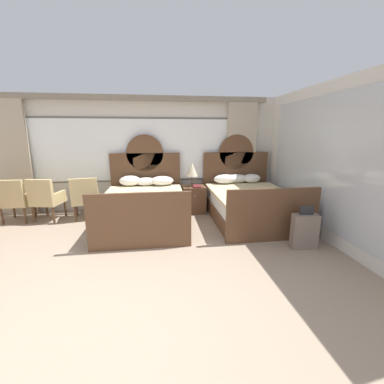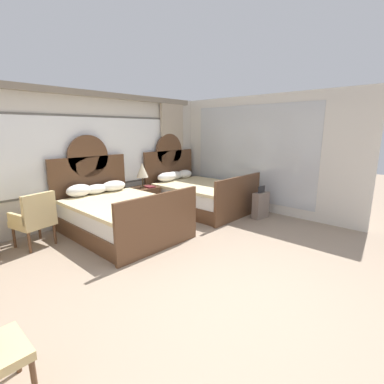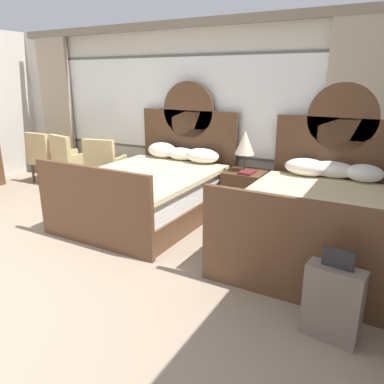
{
  "view_description": "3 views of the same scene",
  "coord_description": "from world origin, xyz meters",
  "px_view_note": "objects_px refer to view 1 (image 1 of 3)",
  "views": [
    {
      "loc": [
        0.61,
        -2.06,
        1.84
      ],
      "look_at": [
        1.16,
        2.09,
        0.83
      ],
      "focal_mm": 22.84,
      "sensor_mm": 36.0,
      "label": 1
    },
    {
      "loc": [
        -2.5,
        -1.54,
        1.92
      ],
      "look_at": [
        1.51,
        2.14,
        0.7
      ],
      "focal_mm": 26.16,
      "sensor_mm": 36.0,
      "label": 2
    },
    {
      "loc": [
        3.15,
        -1.17,
        1.87
      ],
      "look_at": [
        1.24,
        2.26,
        0.65
      ],
      "focal_mm": 34.59,
      "sensor_mm": 36.0,
      "label": 3
    }
  ],
  "objects_px": {
    "bed_near_window": "(144,206)",
    "bed_near_mirror": "(249,202)",
    "table_lamp_on_nightstand": "(192,170)",
    "suitcase_on_floor": "(304,231)",
    "armchair_by_window_left": "(85,196)",
    "nightstand_between_beds": "(194,199)",
    "armchair_by_window_centre": "(46,198)",
    "armchair_by_window_right": "(15,199)",
    "book_on_nightstand": "(197,186)"
  },
  "relations": [
    {
      "from": "bed_near_window",
      "to": "bed_near_mirror",
      "type": "relative_size",
      "value": 1.0
    },
    {
      "from": "bed_near_window",
      "to": "table_lamp_on_nightstand",
      "type": "distance_m",
      "value": 1.42
    },
    {
      "from": "table_lamp_on_nightstand",
      "to": "bed_near_mirror",
      "type": "bearing_deg",
      "value": -30.22
    },
    {
      "from": "suitcase_on_floor",
      "to": "armchair_by_window_left",
      "type": "bearing_deg",
      "value": 153.6
    },
    {
      "from": "nightstand_between_beds",
      "to": "armchair_by_window_left",
      "type": "relative_size",
      "value": 0.68
    },
    {
      "from": "armchair_by_window_centre",
      "to": "suitcase_on_floor",
      "type": "relative_size",
      "value": 1.29
    },
    {
      "from": "bed_near_window",
      "to": "armchair_by_window_right",
      "type": "distance_m",
      "value": 2.74
    },
    {
      "from": "bed_near_mirror",
      "to": "nightstand_between_beds",
      "type": "distance_m",
      "value": 1.3
    },
    {
      "from": "armchair_by_window_right",
      "to": "nightstand_between_beds",
      "type": "bearing_deg",
      "value": 2.95
    },
    {
      "from": "book_on_nightstand",
      "to": "table_lamp_on_nightstand",
      "type": "bearing_deg",
      "value": 129.16
    },
    {
      "from": "armchair_by_window_right",
      "to": "suitcase_on_floor",
      "type": "distance_m",
      "value": 5.69
    },
    {
      "from": "table_lamp_on_nightstand",
      "to": "armchair_by_window_left",
      "type": "relative_size",
      "value": 0.6
    },
    {
      "from": "armchair_by_window_centre",
      "to": "suitcase_on_floor",
      "type": "distance_m",
      "value": 5.12
    },
    {
      "from": "bed_near_window",
      "to": "armchair_by_window_right",
      "type": "xyz_separation_m",
      "value": [
        -2.7,
        0.47,
        0.13
      ]
    },
    {
      "from": "armchair_by_window_centre",
      "to": "nightstand_between_beds",
      "type": "bearing_deg",
      "value": 3.48
    },
    {
      "from": "bed_near_window",
      "to": "nightstand_between_beds",
      "type": "height_order",
      "value": "bed_near_window"
    },
    {
      "from": "book_on_nightstand",
      "to": "armchair_by_window_centre",
      "type": "relative_size",
      "value": 0.28
    },
    {
      "from": "armchair_by_window_left",
      "to": "armchair_by_window_right",
      "type": "xyz_separation_m",
      "value": [
        -1.41,
        -0.0,
        0.0
      ]
    },
    {
      "from": "book_on_nightstand",
      "to": "suitcase_on_floor",
      "type": "bearing_deg",
      "value": -54.28
    },
    {
      "from": "table_lamp_on_nightstand",
      "to": "armchair_by_window_left",
      "type": "xyz_separation_m",
      "value": [
        -2.37,
        -0.2,
        -0.51
      ]
    },
    {
      "from": "bed_near_window",
      "to": "suitcase_on_floor",
      "type": "xyz_separation_m",
      "value": [
        2.64,
        -1.48,
        -0.09
      ]
    },
    {
      "from": "nightstand_between_beds",
      "to": "armchair_by_window_left",
      "type": "xyz_separation_m",
      "value": [
        -2.41,
        -0.19,
        0.19
      ]
    },
    {
      "from": "nightstand_between_beds",
      "to": "armchair_by_window_left",
      "type": "distance_m",
      "value": 2.42
    },
    {
      "from": "bed_near_window",
      "to": "table_lamp_on_nightstand",
      "type": "relative_size",
      "value": 4.01
    },
    {
      "from": "nightstand_between_beds",
      "to": "book_on_nightstand",
      "type": "height_order",
      "value": "book_on_nightstand"
    },
    {
      "from": "bed_near_window",
      "to": "armchair_by_window_left",
      "type": "distance_m",
      "value": 1.38
    },
    {
      "from": "bed_near_window",
      "to": "nightstand_between_beds",
      "type": "bearing_deg",
      "value": 30.65
    },
    {
      "from": "armchair_by_window_centre",
      "to": "armchair_by_window_right",
      "type": "height_order",
      "value": "same"
    },
    {
      "from": "bed_near_window",
      "to": "bed_near_mirror",
      "type": "bearing_deg",
      "value": -0.0
    },
    {
      "from": "armchair_by_window_left",
      "to": "bed_near_mirror",
      "type": "bearing_deg",
      "value": -7.57
    },
    {
      "from": "nightstand_between_beds",
      "to": "book_on_nightstand",
      "type": "bearing_deg",
      "value": -61.78
    },
    {
      "from": "bed_near_window",
      "to": "armchair_by_window_centre",
      "type": "distance_m",
      "value": 2.15
    },
    {
      "from": "bed_near_mirror",
      "to": "armchair_by_window_centre",
      "type": "xyz_separation_m",
      "value": [
        -4.33,
        0.47,
        0.13
      ]
    },
    {
      "from": "suitcase_on_floor",
      "to": "armchair_by_window_right",
      "type": "bearing_deg",
      "value": 159.96
    },
    {
      "from": "book_on_nightstand",
      "to": "armchair_by_window_right",
      "type": "distance_m",
      "value": 3.88
    },
    {
      "from": "bed_near_mirror",
      "to": "book_on_nightstand",
      "type": "relative_size",
      "value": 8.61
    },
    {
      "from": "bed_near_mirror",
      "to": "table_lamp_on_nightstand",
      "type": "xyz_separation_m",
      "value": [
        -1.16,
        0.67,
        0.64
      ]
    },
    {
      "from": "suitcase_on_floor",
      "to": "book_on_nightstand",
      "type": "bearing_deg",
      "value": 125.72
    },
    {
      "from": "table_lamp_on_nightstand",
      "to": "armchair_by_window_right",
      "type": "distance_m",
      "value": 3.82
    },
    {
      "from": "nightstand_between_beds",
      "to": "armchair_by_window_centre",
      "type": "height_order",
      "value": "armchair_by_window_centre"
    },
    {
      "from": "table_lamp_on_nightstand",
      "to": "armchair_by_window_left",
      "type": "height_order",
      "value": "table_lamp_on_nightstand"
    },
    {
      "from": "nightstand_between_beds",
      "to": "armchair_by_window_left",
      "type": "height_order",
      "value": "armchair_by_window_left"
    },
    {
      "from": "book_on_nightstand",
      "to": "armchair_by_window_centre",
      "type": "distance_m",
      "value": 3.27
    },
    {
      "from": "book_on_nightstand",
      "to": "armchair_by_window_left",
      "type": "relative_size",
      "value": 0.28
    },
    {
      "from": "bed_near_mirror",
      "to": "table_lamp_on_nightstand",
      "type": "bearing_deg",
      "value": 149.78
    },
    {
      "from": "bed_near_window",
      "to": "book_on_nightstand",
      "type": "xyz_separation_m",
      "value": [
        1.18,
        0.56,
        0.26
      ]
    },
    {
      "from": "armchair_by_window_left",
      "to": "suitcase_on_floor",
      "type": "bearing_deg",
      "value": -26.4
    },
    {
      "from": "bed_near_window",
      "to": "table_lamp_on_nightstand",
      "type": "bearing_deg",
      "value": 31.9
    },
    {
      "from": "armchair_by_window_left",
      "to": "armchair_by_window_right",
      "type": "distance_m",
      "value": 1.41
    },
    {
      "from": "table_lamp_on_nightstand",
      "to": "armchair_by_window_centre",
      "type": "distance_m",
      "value": 3.22
    }
  ]
}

